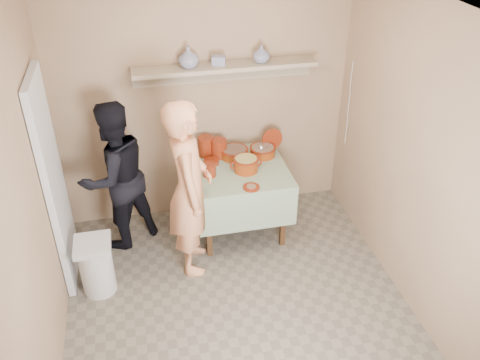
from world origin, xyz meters
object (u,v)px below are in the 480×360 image
object	(u,v)px
cazuela_rice	(246,163)
person_helper	(115,176)
person_cook	(189,189)
serving_table	(238,177)
trash_bin	(96,266)

from	to	relation	value
cazuela_rice	person_helper	bearing A→B (deg)	173.35
person_cook	serving_table	distance (m)	0.75
serving_table	trash_bin	distance (m)	1.63
person_cook	serving_table	xyz separation A→B (m)	(0.55, 0.45, -0.23)
trash_bin	person_cook	bearing A→B (deg)	11.76
cazuela_rice	trash_bin	size ratio (longest dim) A/B	0.59
person_cook	serving_table	world-z (taller)	person_cook
trash_bin	serving_table	bearing A→B (deg)	23.76
trash_bin	cazuela_rice	bearing A→B (deg)	20.21
person_cook	person_helper	world-z (taller)	person_cook
serving_table	trash_bin	xyz separation A→B (m)	(-1.46, -0.64, -0.36)
cazuela_rice	trash_bin	distance (m)	1.71
serving_table	cazuela_rice	xyz separation A→B (m)	(0.06, -0.08, 0.20)
serving_table	cazuela_rice	bearing A→B (deg)	-54.05
person_cook	trash_bin	xyz separation A→B (m)	(-0.90, -0.19, -0.58)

